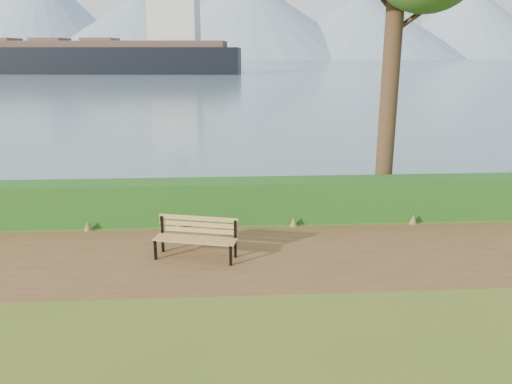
{
  "coord_description": "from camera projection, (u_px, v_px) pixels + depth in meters",
  "views": [
    {
      "loc": [
        0.0,
        -9.07,
        3.96
      ],
      "look_at": [
        0.65,
        1.2,
        1.1
      ],
      "focal_mm": 35.0,
      "sensor_mm": 36.0,
      "label": 1
    }
  ],
  "objects": [
    {
      "name": "ground",
      "position": [
        227.0,
        263.0,
        9.78
      ],
      "size": [
        140.0,
        140.0,
        0.0
      ],
      "primitive_type": "plane",
      "color": "#4F611B",
      "rests_on": "ground"
    },
    {
      "name": "path",
      "position": [
        227.0,
        257.0,
        10.07
      ],
      "size": [
        40.0,
        3.4,
        0.01
      ],
      "primitive_type": "cube",
      "color": "brown",
      "rests_on": "ground"
    },
    {
      "name": "hedge",
      "position": [
        226.0,
        201.0,
        12.15
      ],
      "size": [
        32.0,
        0.85,
        1.0
      ],
      "primitive_type": "cube",
      "color": "#174012",
      "rests_on": "ground"
    },
    {
      "name": "water",
      "position": [
        224.0,
        61.0,
        259.77
      ],
      "size": [
        700.0,
        510.0,
        0.0
      ],
      "primitive_type": "cube",
      "color": "slate",
      "rests_on": "ground"
    },
    {
      "name": "mountains",
      "position": [
        211.0,
        22.0,
        392.22
      ],
      "size": [
        585.0,
        190.0,
        70.0
      ],
      "color": "gray",
      "rests_on": "ground"
    },
    {
      "name": "bench",
      "position": [
        197.0,
        235.0,
        9.94
      ],
      "size": [
        1.71,
        0.87,
        0.82
      ],
      "rotation": [
        0.0,
        0.0,
        -0.25
      ],
      "color": "black",
      "rests_on": "ground"
    },
    {
      "name": "cargo_ship",
      "position": [
        76.0,
        57.0,
        101.13
      ],
      "size": [
        72.3,
        17.73,
        21.73
      ],
      "rotation": [
        0.0,
        0.0,
        -0.09
      ],
      "color": "black",
      "rests_on": "ground"
    }
  ]
}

